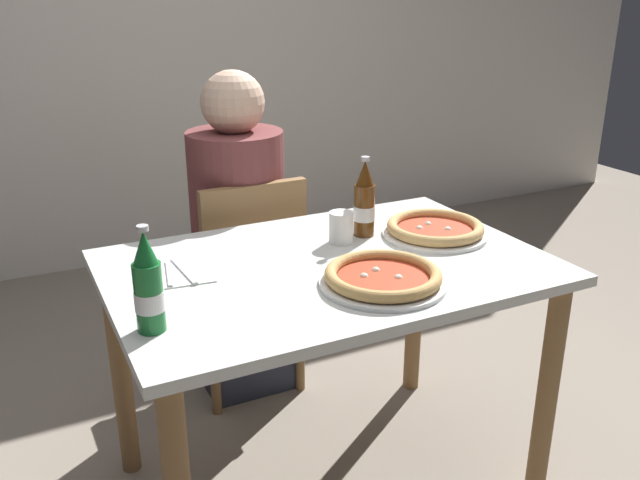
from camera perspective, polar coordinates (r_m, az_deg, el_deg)
back_wall_tiled at (r=3.82m, az=-15.18°, el=17.48°), size 7.00×0.10×2.60m
dining_table_main at (r=1.91m, az=0.67°, el=-5.09°), size 1.20×0.80×0.75m
chair_behind_table at (r=2.48m, az=-6.35°, el=-2.90°), size 0.41×0.41×0.85m
diner_seated at (r=2.48m, az=-6.87°, el=-0.33°), size 0.34×0.34×1.21m
pizza_margherita_near at (r=1.73m, az=5.36°, el=-3.17°), size 0.33×0.33×0.04m
pizza_marinara_far at (r=2.09m, az=9.73°, el=0.92°), size 0.32×0.32×0.04m
beer_bottle_left at (r=2.04m, az=3.78°, el=3.17°), size 0.07×0.07×0.25m
beer_bottle_center at (r=1.51m, az=-14.37°, el=-3.92°), size 0.07×0.07×0.25m
napkin_with_cutlery at (r=1.83m, az=-12.07°, el=-2.77°), size 0.20×0.20×0.01m
paper_cup at (r=2.00m, az=1.80°, el=1.07°), size 0.07×0.07×0.09m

